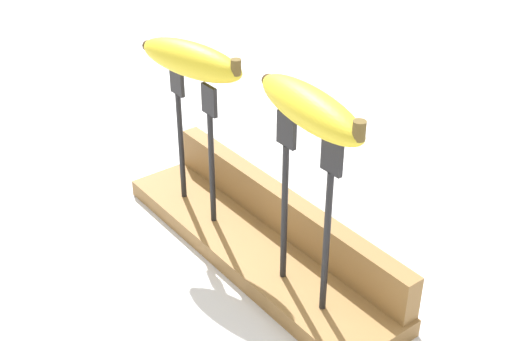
# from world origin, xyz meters

# --- Properties ---
(ground_plane) EXTENTS (3.00, 3.00, 0.00)m
(ground_plane) POSITION_xyz_m (0.00, 0.00, 0.00)
(ground_plane) COLOR silver
(wooden_board) EXTENTS (0.43, 0.11, 0.02)m
(wooden_board) POSITION_xyz_m (0.00, 0.00, 0.01)
(wooden_board) COLOR olive
(wooden_board) RESTS_ON ground
(board_backstop) EXTENTS (0.42, 0.02, 0.05)m
(board_backstop) POSITION_xyz_m (0.00, 0.04, 0.05)
(board_backstop) COLOR olive
(board_backstop) RESTS_ON wooden_board
(fork_stand_left) EXTENTS (0.10, 0.01, 0.19)m
(fork_stand_left) POSITION_xyz_m (-0.10, -0.02, 0.13)
(fork_stand_left) COLOR black
(fork_stand_left) RESTS_ON wooden_board
(fork_stand_right) EXTENTS (0.09, 0.01, 0.20)m
(fork_stand_right) POSITION_xyz_m (0.10, -0.02, 0.14)
(fork_stand_right) COLOR black
(fork_stand_right) RESTS_ON wooden_board
(banana_raised_left) EXTENTS (0.16, 0.08, 0.04)m
(banana_raised_left) POSITION_xyz_m (-0.10, -0.02, 0.23)
(banana_raised_left) COLOR yellow
(banana_raised_left) RESTS_ON fork_stand_left
(banana_raised_right) EXTENTS (0.16, 0.06, 0.04)m
(banana_raised_right) POSITION_xyz_m (0.10, -0.02, 0.25)
(banana_raised_right) COLOR yellow
(banana_raised_right) RESTS_ON fork_stand_right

